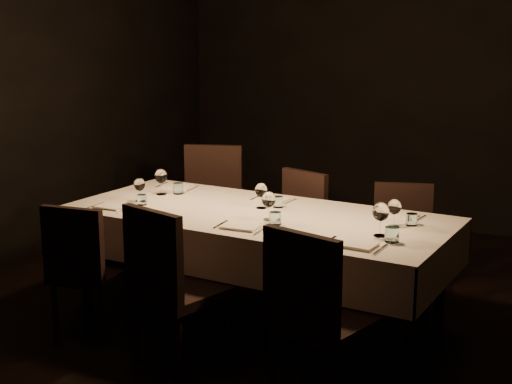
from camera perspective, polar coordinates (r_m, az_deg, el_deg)
The scene contains 14 objects.
room at distance 4.54m, azimuth -0.00°, elevation 7.41°, with size 5.01×6.01×3.01m.
dining_table at distance 4.68m, azimuth -0.00°, elevation -2.55°, with size 2.52×1.12×0.76m.
chair_near_left at distance 4.65m, azimuth -13.67°, elevation -5.57°, with size 0.48×0.48×0.87m.
place_setting_near_left at distance 4.96m, azimuth -9.94°, elevation -0.23°, with size 0.30×0.39×0.16m.
chair_near_center at distance 4.13m, azimuth -6.95°, elevation -6.99°, with size 0.55×0.55×0.96m.
place_setting_near_center at distance 4.38m, azimuth 0.46°, elevation -1.62°, with size 0.34×0.41×0.18m.
chair_near_right at distance 3.70m, azimuth 4.70°, elevation -9.36°, with size 0.55×0.55×0.96m.
place_setting_near_right at distance 4.08m, azimuth 9.52°, elevation -2.77°, with size 0.36×0.42×0.20m.
chair_far_left at distance 5.88m, azimuth -3.64°, elevation -0.80°, with size 0.63×0.63×1.01m.
place_setting_far_left at distance 5.28m, azimuth -6.90°, elevation 0.76°, with size 0.35×0.41×0.19m.
chair_far_center at distance 5.41m, azimuth 3.15°, elevation -2.58°, with size 0.53×0.53×0.89m.
place_setting_far_center at distance 4.84m, azimuth 1.03°, elevation -0.30°, with size 0.31×0.40×0.17m.
chair_far_right at distance 5.17m, azimuth 11.62°, elevation -3.67°, with size 0.53×0.53×0.87m.
place_setting_far_right at distance 4.48m, azimuth 11.46°, elevation -1.62°, with size 0.31×0.40×0.17m.
Camera 1 is at (2.26, -3.91, 1.90)m, focal length 50.00 mm.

